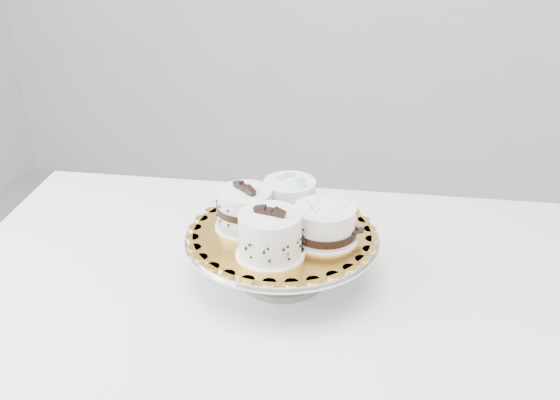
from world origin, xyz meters
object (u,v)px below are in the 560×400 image
(cake_dots, at_px, (289,198))
(cake_ribbon, at_px, (325,224))
(cake_board, at_px, (282,234))
(cake_swirl, at_px, (270,236))
(cake_banded, at_px, (245,210))
(cake_stand, at_px, (282,249))
(table, at_px, (268,315))

(cake_dots, distance_m, cake_ribbon, 0.11)
(cake_board, relative_size, cake_swirl, 2.72)
(cake_board, relative_size, cake_banded, 2.38)
(cake_stand, relative_size, cake_swirl, 2.96)
(cake_dots, bearing_deg, cake_board, -70.87)
(cake_swirl, bearing_deg, cake_board, 98.82)
(table, xyz_separation_m, cake_dots, (0.02, 0.08, 0.21))
(table, bearing_deg, cake_ribbon, -3.06)
(cake_swirl, xyz_separation_m, cake_banded, (-0.08, 0.08, -0.00))
(cake_board, relative_size, cake_dots, 2.69)
(cake_swirl, distance_m, cake_dots, 0.14)
(table, relative_size, cake_dots, 11.24)
(table, xyz_separation_m, cake_swirl, (0.03, -0.07, 0.21))
(cake_stand, relative_size, cake_board, 1.09)
(cake_board, height_order, cake_banded, cake_banded)
(cake_stand, bearing_deg, cake_board, 135.00)
(cake_stand, height_order, cake_board, cake_board)
(cake_swirl, height_order, cake_dots, cake_swirl)
(table, relative_size, cake_board, 4.18)
(cake_stand, height_order, cake_banded, cake_banded)
(cake_board, distance_m, cake_dots, 0.08)
(cake_banded, bearing_deg, cake_swirl, -13.34)
(cake_dots, relative_size, cake_ribbon, 0.83)
(cake_board, bearing_deg, table, -158.75)
(cake_stand, relative_size, cake_ribbon, 2.44)
(cake_board, xyz_separation_m, cake_swirl, (0.01, -0.08, 0.04))
(cake_board, distance_m, cake_ribbon, 0.08)
(cake_swirl, bearing_deg, cake_dots, 100.31)
(cake_stand, distance_m, cake_swirl, 0.10)
(cake_dots, height_order, cake_ribbon, cake_dots)
(cake_swirl, bearing_deg, table, 119.19)
(cake_board, xyz_separation_m, cake_ribbon, (0.08, 0.01, 0.03))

